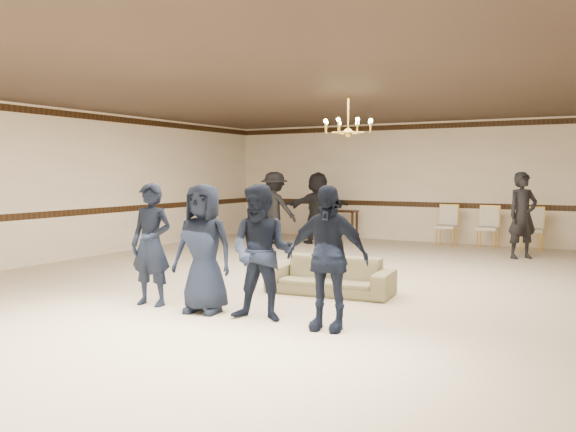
% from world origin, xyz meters
% --- Properties ---
extents(room, '(12.01, 14.01, 3.21)m').
position_xyz_m(room, '(0.00, 0.00, 1.60)').
color(room, beige).
rests_on(room, ground).
extents(chair_rail, '(12.00, 0.02, 0.14)m').
position_xyz_m(chair_rail, '(0.00, 6.99, 1.00)').
color(chair_rail, black).
rests_on(chair_rail, wall_back).
extents(crown_molding, '(12.00, 0.02, 0.14)m').
position_xyz_m(crown_molding, '(0.00, 6.99, 3.08)').
color(crown_molding, black).
rests_on(crown_molding, wall_back).
extents(chandelier, '(0.94, 0.94, 0.89)m').
position_xyz_m(chandelier, '(0.00, 1.00, 2.88)').
color(chandelier, gold).
rests_on(chandelier, ceiling).
extents(boy_a, '(0.67, 0.48, 1.71)m').
position_xyz_m(boy_a, '(-1.50, -2.42, 0.86)').
color(boy_a, black).
rests_on(boy_a, floor).
extents(boy_b, '(0.91, 0.66, 1.71)m').
position_xyz_m(boy_b, '(-0.60, -2.42, 0.86)').
color(boy_b, black).
rests_on(boy_b, floor).
extents(boy_c, '(0.94, 0.80, 1.71)m').
position_xyz_m(boy_c, '(0.30, -2.42, 0.86)').
color(boy_c, black).
rests_on(boy_c, floor).
extents(boy_d, '(1.04, 0.52, 1.71)m').
position_xyz_m(boy_d, '(1.20, -2.42, 0.86)').
color(boy_d, black).
rests_on(boy_d, floor).
extents(settee, '(1.97, 0.91, 0.56)m').
position_xyz_m(settee, '(0.36, -0.51, 0.28)').
color(settee, '#756D4E').
rests_on(settee, floor).
extents(adult_left, '(1.24, 0.75, 1.87)m').
position_xyz_m(adult_left, '(-3.58, 4.61, 0.94)').
color(adult_left, black).
rests_on(adult_left, floor).
extents(adult_mid, '(1.71, 1.50, 1.87)m').
position_xyz_m(adult_mid, '(-2.68, 5.31, 0.94)').
color(adult_mid, black).
rests_on(adult_mid, floor).
extents(adult_right, '(0.80, 0.80, 1.87)m').
position_xyz_m(adult_right, '(2.42, 4.91, 0.94)').
color(adult_right, black).
rests_on(adult_right, floor).
extents(banquet_chair_left, '(0.53, 0.53, 1.03)m').
position_xyz_m(banquet_chair_left, '(0.46, 6.26, 0.51)').
color(banquet_chair_left, beige).
rests_on(banquet_chair_left, floor).
extents(banquet_chair_mid, '(0.53, 0.53, 1.03)m').
position_xyz_m(banquet_chair_mid, '(1.46, 6.26, 0.51)').
color(banquet_chair_mid, beige).
rests_on(banquet_chair_mid, floor).
extents(banquet_chair_right, '(0.52, 0.52, 1.03)m').
position_xyz_m(banquet_chair_right, '(2.46, 6.26, 0.51)').
color(banquet_chair_right, beige).
rests_on(banquet_chair_right, floor).
extents(console_table, '(0.99, 0.45, 0.82)m').
position_xyz_m(console_table, '(-2.54, 6.46, 0.41)').
color(console_table, '#331C11').
rests_on(console_table, floor).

